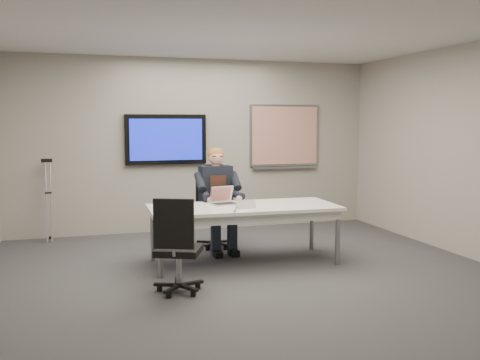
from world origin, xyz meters
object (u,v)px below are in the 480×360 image
object	(u,v)px
office_chair_near	(178,263)
laptop	(223,200)
seated_person	(219,210)
office_chair_far	(214,225)
conference_table	(244,212)

from	to	relation	value
office_chair_near	laptop	distance (m)	1.52
office_chair_near	seated_person	world-z (taller)	seated_person
office_chair_far	laptop	xyz separation A→B (m)	(-0.06, -0.74, 0.47)
conference_table	office_chair_near	xyz separation A→B (m)	(-1.02, -0.98, -0.33)
conference_table	laptop	size ratio (longest dim) A/B	6.68
office_chair_far	laptop	distance (m)	0.87
conference_table	office_chair_far	bearing A→B (deg)	100.45
seated_person	laptop	distance (m)	0.53
office_chair_far	laptop	bearing A→B (deg)	-104.29
conference_table	office_chair_near	bearing A→B (deg)	-134.21
office_chair_far	seated_person	xyz separation A→B (m)	(0.01, -0.26, 0.26)
conference_table	office_chair_far	size ratio (longest dim) A/B	2.36
office_chair_near	laptop	xyz separation A→B (m)	(0.82, 1.20, 0.47)
conference_table	laptop	xyz separation A→B (m)	(-0.21, 0.22, 0.14)
office_chair_near	seated_person	xyz separation A→B (m)	(0.89, 1.68, 0.26)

